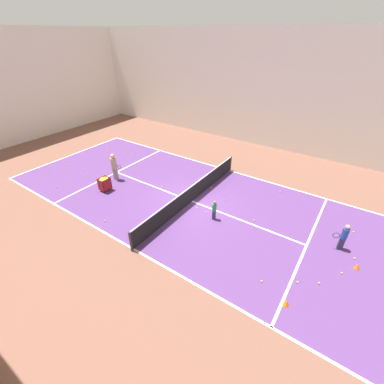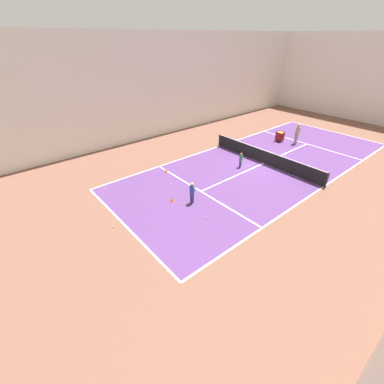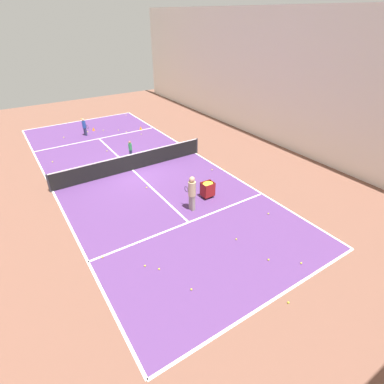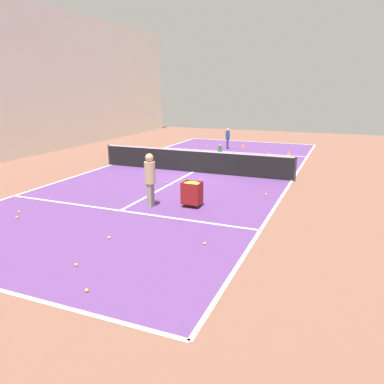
{
  "view_description": "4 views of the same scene",
  "coord_description": "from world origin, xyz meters",
  "views": [
    {
      "loc": [
        -9.88,
        -6.76,
        8.14
      ],
      "look_at": [
        0.0,
        0.0,
        0.62
      ],
      "focal_mm": 24.0,
      "sensor_mm": 36.0,
      "label": 1
    },
    {
      "loc": [
        9.88,
        -15.24,
        8.14
      ],
      "look_at": [
        0.61,
        -7.46,
        0.73
      ],
      "focal_mm": 24.0,
      "sensor_mm": 36.0,
      "label": 2
    },
    {
      "loc": [
        5.82,
        15.39,
        8.14
      ],
      "look_at": [
        -0.69,
        5.45,
        0.98
      ],
      "focal_mm": 28.0,
      "sensor_mm": 36.0,
      "label": 3
    },
    {
      "loc": [
        -6.48,
        15.94,
        3.81
      ],
      "look_at": [
        -1.97,
        4.94,
        0.5
      ],
      "focal_mm": 35.0,
      "sensor_mm": 36.0,
      "label": 4
    }
  ],
  "objects": [
    {
      "name": "tennis_ball_1",
      "position": [
        0.02,
        -4.42,
        0.04
      ],
      "size": [
        0.07,
        0.07,
        0.07
      ],
      "primitive_type": "sphere",
      "color": "yellow",
      "rests_on": "ground"
    },
    {
      "name": "line_service_near",
      "position": [
        0.0,
        -6.23,
        0.01
      ],
      "size": [
        9.1,
        0.1,
        0.0
      ],
      "primitive_type": "cube",
      "color": "white",
      "rests_on": "ground"
    },
    {
      "name": "tennis_ball_8",
      "position": [
        2.48,
        8.07,
        0.04
      ],
      "size": [
        0.07,
        0.07,
        0.07
      ],
      "primitive_type": "sphere",
      "color": "yellow",
      "rests_on": "ground"
    },
    {
      "name": "hall_enclosure_right",
      "position": [
        10.36,
        0.0,
        4.27
      ],
      "size": [
        0.15,
        34.43,
        8.54
      ],
      "color": "silver",
      "rests_on": "ground"
    },
    {
      "name": "tennis_ball_17",
      "position": [
        3.8,
        -3.79,
        0.04
      ],
      "size": [
        0.07,
        0.07,
        0.07
      ],
      "primitive_type": "sphere",
      "color": "yellow",
      "rests_on": "ground"
    },
    {
      "name": "tennis_ball_19",
      "position": [
        -0.46,
        -1.22,
        0.04
      ],
      "size": [
        0.07,
        0.07,
        0.07
      ],
      "primitive_type": "sphere",
      "color": "yellow",
      "rests_on": "ground"
    },
    {
      "name": "ball_cart",
      "position": [
        -1.97,
        4.94,
        0.6
      ],
      "size": [
        0.62,
        0.5,
        0.86
      ],
      "color": "maroon",
      "rests_on": "ground"
    },
    {
      "name": "tennis_ball_6",
      "position": [
        -1.88,
        -7.13,
        0.04
      ],
      "size": [
        0.07,
        0.07,
        0.07
      ],
      "primitive_type": "sphere",
      "color": "yellow",
      "rests_on": "ground"
    },
    {
      "name": "line_sideline_right",
      "position": [
        4.55,
        0.0,
        0.01
      ],
      "size": [
        0.1,
        22.67,
        0.0
      ],
      "primitive_type": "cube",
      "color": "white",
      "rests_on": "ground"
    },
    {
      "name": "tennis_ball_27",
      "position": [
        -0.86,
        -7.77,
        0.04
      ],
      "size": [
        0.07,
        0.07,
        0.07
      ],
      "primitive_type": "sphere",
      "color": "yellow",
      "rests_on": "ground"
    },
    {
      "name": "coach_at_net",
      "position": [
        -0.69,
        5.45,
        1.02
      ],
      "size": [
        0.39,
        0.69,
        1.79
      ],
      "rotation": [
        0.0,
        0.0,
        -1.48
      ],
      "color": "gray",
      "rests_on": "ground"
    },
    {
      "name": "tennis_ball_5",
      "position": [
        -3.98,
        2.62,
        0.04
      ],
      "size": [
        0.07,
        0.07,
        0.07
      ],
      "primitive_type": "sphere",
      "color": "yellow",
      "rests_on": "ground"
    },
    {
      "name": "tennis_ball_11",
      "position": [
        -4.0,
        -10.64,
        0.04
      ],
      "size": [
        0.07,
        0.07,
        0.07
      ],
      "primitive_type": "sphere",
      "color": "yellow",
      "rests_on": "ground"
    },
    {
      "name": "tennis_ball_20",
      "position": [
        4.56,
        -0.31,
        0.04
      ],
      "size": [
        0.07,
        0.07,
        0.07
      ],
      "primitive_type": "sphere",
      "color": "yellow",
      "rests_on": "ground"
    },
    {
      "name": "tennis_ball_26",
      "position": [
        -4.56,
        2.97,
        0.04
      ],
      "size": [
        0.07,
        0.07,
        0.07
      ],
      "primitive_type": "sphere",
      "color": "yellow",
      "rests_on": "ground"
    },
    {
      "name": "tennis_ball_15",
      "position": [
        -3.47,
        7.75,
        0.04
      ],
      "size": [
        0.07,
        0.07,
        0.07
      ],
      "primitive_type": "sphere",
      "color": "yellow",
      "rests_on": "ground"
    },
    {
      "name": "tennis_ball_10",
      "position": [
        1.13,
        -1.45,
        0.04
      ],
      "size": [
        0.07,
        0.07,
        0.07
      ],
      "primitive_type": "sphere",
      "color": "yellow",
      "rests_on": "ground"
    },
    {
      "name": "tennis_ball_14",
      "position": [
        2.84,
        7.64,
        0.04
      ],
      "size": [
        0.07,
        0.07,
        0.07
      ],
      "primitive_type": "sphere",
      "color": "yellow",
      "rests_on": "ground"
    },
    {
      "name": "tennis_ball_23",
      "position": [
        1.86,
        -0.16,
        0.04
      ],
      "size": [
        0.07,
        0.07,
        0.07
      ],
      "primitive_type": "sphere",
      "color": "yellow",
      "rests_on": "ground"
    },
    {
      "name": "tennis_ball_22",
      "position": [
        2.17,
        -7.85,
        0.04
      ],
      "size": [
        0.07,
        0.07,
        0.07
      ],
      "primitive_type": "sphere",
      "color": "yellow",
      "rests_on": "ground"
    },
    {
      "name": "tennis_ball_9",
      "position": [
        4.01,
        6.32,
        0.04
      ],
      "size": [
        0.07,
        0.07,
        0.07
      ],
      "primitive_type": "sphere",
      "color": "yellow",
      "rests_on": "ground"
    },
    {
      "name": "player_near_baseline",
      "position": [
        0.61,
        -7.45,
        0.76
      ],
      "size": [
        0.37,
        0.59,
        1.32
      ],
      "rotation": [
        0.0,
        0.0,
        1.89
      ],
      "color": "#2D3351",
      "rests_on": "ground"
    },
    {
      "name": "tennis_net",
      "position": [
        0.0,
        0.0,
        0.54
      ],
      "size": [
        9.4,
        0.1,
        1.04
      ],
      "color": "#2D2D33",
      "rests_on": "ground"
    },
    {
      "name": "line_sideline_left",
      "position": [
        -4.55,
        0.0,
        0.01
      ],
      "size": [
        0.1,
        22.67,
        0.0
      ],
      "primitive_type": "cube",
      "color": "white",
      "rests_on": "ground"
    },
    {
      "name": "training_cone_1",
      "position": [
        -3.49,
        -6.36,
        0.14
      ],
      "size": [
        0.23,
        0.23,
        0.27
      ],
      "primitive_type": "cone",
      "color": "orange",
      "rests_on": "ground"
    },
    {
      "name": "tennis_ball_21",
      "position": [
        0.24,
        2.41,
        0.04
      ],
      "size": [
        0.07,
        0.07,
        0.07
      ],
      "primitive_type": "sphere",
      "color": "yellow",
      "rests_on": "ground"
    },
    {
      "name": "tennis_ball_2",
      "position": [
        0.32,
        -3.58,
        0.04
      ],
      "size": [
        0.07,
        0.07,
        0.07
      ],
      "primitive_type": "sphere",
      "color": "yellow",
      "rests_on": "ground"
    },
    {
      "name": "tennis_ball_4",
      "position": [
        -0.44,
        -0.61,
        0.04
      ],
      "size": [
        0.07,
        0.07,
        0.07
      ],
      "primitive_type": "sphere",
      "color": "yellow",
      "rests_on": "ground"
    },
    {
      "name": "training_cone_0",
      "position": [
        -0.23,
        -8.23,
        0.14
      ],
      "size": [
        0.22,
        0.22,
        0.27
      ],
      "primitive_type": "cone",
      "color": "orange",
      "rests_on": "ground"
    },
    {
      "name": "court_playing_area",
      "position": [
        0.0,
        0.0,
        0.0
      ],
      "size": [
        9.1,
        22.67,
        0.0
      ],
      "color": "#563370",
      "rests_on": "ground"
    },
    {
      "name": "child_midcourt",
      "position": [
        -0.7,
        -1.83,
        0.63
      ],
      "size": [
        0.28,
        0.28,
        1.11
      ],
      "rotation": [
        0.0,
        0.0,
        1.9
      ],
      "color": "#2D3351",
      "rests_on": "ground"
    },
    {
      "name": "tennis_ball_0",
      "position": [
        0.3,
        -8.09,
        0.04
      ],
      "size": [
        0.07,
        0.07,
        0.07
      ],
      "primitive_type": "sphere",
      "color": "yellow",
      "rests_on": "ground"
    },
    {
      "name": "line_service_far",
      "position": [
        0.0,
        6.23,
        0.01
      ],
      "size": [
        9.1,
        0.1,
        0.0
      ],
      "primitive_type": "cube",
      "color": "white",
      "rests_on": "ground"
    },
    {
      "name": "ground_plane",
      "position": [
        0.0,
        0.0,
        0.0
      ],
      "size": [
        38.13,
        38.13,
        0.0
      ],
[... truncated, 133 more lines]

